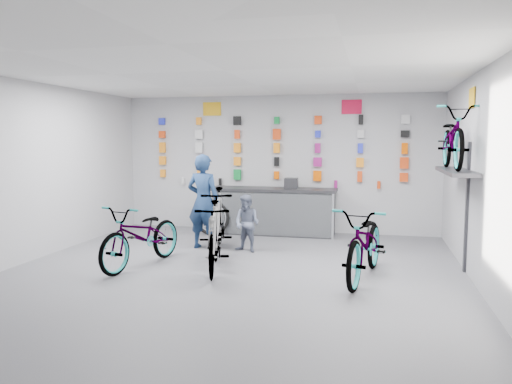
% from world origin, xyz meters
% --- Properties ---
extents(floor, '(8.00, 8.00, 0.00)m').
position_xyz_m(floor, '(0.00, 0.00, 0.00)').
color(floor, '#56565C').
rests_on(floor, ground).
extents(ceiling, '(8.00, 8.00, 0.00)m').
position_xyz_m(ceiling, '(0.00, 0.00, 3.00)').
color(ceiling, white).
rests_on(ceiling, wall_back).
extents(wall_back, '(7.00, 0.00, 7.00)m').
position_xyz_m(wall_back, '(0.00, 4.00, 1.50)').
color(wall_back, '#B6B6B8').
rests_on(wall_back, floor).
extents(wall_front, '(7.00, 0.00, 7.00)m').
position_xyz_m(wall_front, '(0.00, -4.00, 1.50)').
color(wall_front, '#B6B6B8').
rests_on(wall_front, floor).
extents(wall_left, '(0.00, 8.00, 8.00)m').
position_xyz_m(wall_left, '(-3.50, 0.00, 1.50)').
color(wall_left, '#B6B6B8').
rests_on(wall_left, floor).
extents(wall_right, '(0.00, 8.00, 8.00)m').
position_xyz_m(wall_right, '(3.50, 0.00, 1.50)').
color(wall_right, '#B6B6B8').
rests_on(wall_right, floor).
extents(counter, '(2.70, 0.66, 1.00)m').
position_xyz_m(counter, '(0.00, 3.54, 0.49)').
color(counter, black).
rests_on(counter, floor).
extents(merch_wall, '(5.57, 0.08, 1.55)m').
position_xyz_m(merch_wall, '(0.03, 3.93, 1.78)').
color(merch_wall, orange).
rests_on(merch_wall, wall_back).
extents(wall_bracket, '(0.39, 1.90, 2.00)m').
position_xyz_m(wall_bracket, '(3.33, 1.20, 1.46)').
color(wall_bracket, '#333338').
rests_on(wall_bracket, wall_right).
extents(sign_left, '(0.42, 0.02, 0.30)m').
position_xyz_m(sign_left, '(-1.50, 3.98, 2.72)').
color(sign_left, gold).
rests_on(sign_left, wall_back).
extents(sign_right, '(0.42, 0.02, 0.30)m').
position_xyz_m(sign_right, '(1.60, 3.98, 2.72)').
color(sign_right, red).
rests_on(sign_right, wall_back).
extents(sign_side, '(0.02, 0.40, 0.30)m').
position_xyz_m(sign_side, '(3.48, 1.20, 2.65)').
color(sign_side, gold).
rests_on(sign_side, wall_right).
extents(bike_left, '(1.06, 2.04, 1.02)m').
position_xyz_m(bike_left, '(-1.51, 0.37, 0.51)').
color(bike_left, gray).
rests_on(bike_left, floor).
extents(bike_center, '(0.94, 1.86, 1.07)m').
position_xyz_m(bike_center, '(-0.30, 0.36, 0.54)').
color(bike_center, gray).
rests_on(bike_center, floor).
extents(bike_right, '(1.09, 2.17, 1.09)m').
position_xyz_m(bike_right, '(2.00, 0.42, 0.54)').
color(bike_right, gray).
rests_on(bike_right, floor).
extents(bike_service, '(0.98, 1.99, 1.15)m').
position_xyz_m(bike_service, '(-0.66, 1.72, 0.57)').
color(bike_service, gray).
rests_on(bike_service, floor).
extents(bike_wall, '(0.63, 1.80, 0.95)m').
position_xyz_m(bike_wall, '(3.25, 1.20, 2.05)').
color(bike_wall, gray).
rests_on(bike_wall, wall_bracket).
extents(clerk, '(0.70, 0.51, 1.77)m').
position_xyz_m(clerk, '(-0.99, 1.86, 0.88)').
color(clerk, navy).
rests_on(clerk, floor).
extents(customer, '(0.60, 0.53, 1.04)m').
position_xyz_m(customer, '(-0.13, 1.77, 0.52)').
color(customer, slate).
rests_on(customer, floor).
extents(spare_wheel, '(0.77, 0.31, 0.75)m').
position_xyz_m(spare_wheel, '(-1.25, 3.17, 0.37)').
color(spare_wheel, black).
rests_on(spare_wheel, floor).
extents(register, '(0.30, 0.32, 0.22)m').
position_xyz_m(register, '(0.39, 3.55, 1.11)').
color(register, black).
rests_on(register, counter).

